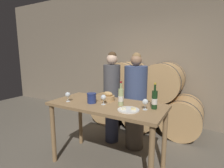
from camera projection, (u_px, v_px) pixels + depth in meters
The scene contains 14 objects.
ground_plane at pixel (107, 164), 2.55m from camera, with size 10.00×10.00×0.00m, color #665E51.
stone_wall_back at pixel (153, 54), 4.09m from camera, with size 10.00×0.12×3.20m.
barrel_stack at pixel (144, 98), 3.79m from camera, with size 2.36×0.84×1.43m.
tasting_table at pixel (107, 113), 2.41m from camera, with size 1.59×0.74×0.92m.
person_left at pixel (112, 96), 3.11m from camera, with size 0.30×0.30×1.63m.
person_right at pixel (135, 102), 2.90m from camera, with size 0.37×0.37×1.62m.
wine_bottle_red at pixel (154, 100), 2.15m from camera, with size 0.07×0.07×0.33m.
wine_bottle_white at pixel (121, 97), 2.29m from camera, with size 0.07×0.07×0.32m.
blue_crock at pixel (92, 98), 2.41m from camera, with size 0.13×0.13×0.14m.
bread_basket at pixel (108, 97), 2.55m from camera, with size 0.20×0.20×0.13m.
cheese_plate at pixel (128, 110), 2.10m from camera, with size 0.27×0.27×0.04m.
wine_glass_far_left at pixel (68, 95), 2.48m from camera, with size 0.07×0.07×0.14m.
wine_glass_left at pixel (103, 98), 2.33m from camera, with size 0.07×0.07×0.14m.
wine_glass_center at pixel (145, 102), 2.12m from camera, with size 0.07×0.07×0.14m.
Camera 1 is at (1.19, -1.98, 1.60)m, focal length 28.00 mm.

